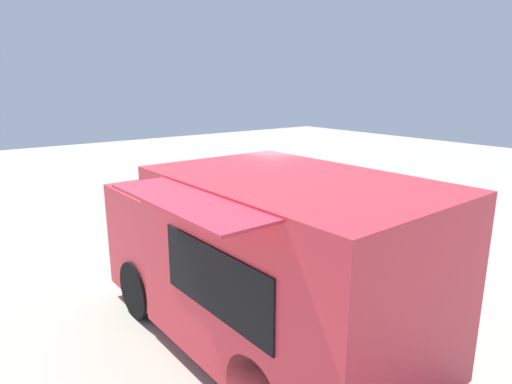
# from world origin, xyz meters

# --- Properties ---
(ground_plane) EXTENTS (40.00, 40.00, 0.00)m
(ground_plane) POSITION_xyz_m (0.00, 0.00, 0.00)
(ground_plane) COLOR #B8B39F
(food_truck) EXTENTS (2.85, 4.95, 2.37)m
(food_truck) POSITION_xyz_m (-1.96, -1.94, 1.13)
(food_truck) COLOR #DE3340
(food_truck) RESTS_ON ground_plane
(person_customer) EXTENTS (0.63, 0.78, 0.85)m
(person_customer) POSITION_xyz_m (-1.93, 2.53, 0.31)
(person_customer) COLOR olive
(person_customer) RESTS_ON ground_plane
(planter_flowering_near) EXTENTS (0.53, 0.53, 0.79)m
(planter_flowering_near) POSITION_xyz_m (-0.29, 1.86, 0.39)
(planter_flowering_near) COLOR beige
(planter_flowering_near) RESTS_ON ground_plane
(planter_flowering_far) EXTENTS (0.51, 0.51, 0.68)m
(planter_flowering_far) POSITION_xyz_m (4.08, 1.54, 0.34)
(planter_flowering_far) COLOR #C06A45
(planter_flowering_far) RESTS_ON ground_plane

